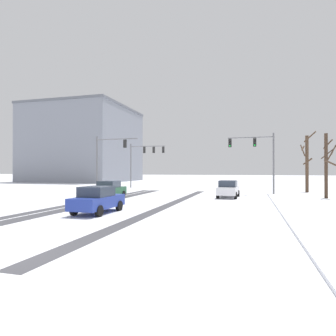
{
  "coord_description": "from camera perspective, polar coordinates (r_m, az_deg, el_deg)",
  "views": [
    {
      "loc": [
        7.43,
        -7.39,
        2.6
      ],
      "look_at": [
        0.0,
        18.96,
        2.8
      ],
      "focal_mm": 31.5,
      "sensor_mm": 36.0,
      "label": 1
    }
  ],
  "objects": [
    {
      "name": "ground_plane",
      "position": [
        10.8,
        -29.46,
        -14.31
      ],
      "size": [
        300.0,
        300.0,
        0.0
      ],
      "primitive_type": "plane",
      "color": "silver"
    },
    {
      "name": "wheel_track_left_lane",
      "position": [
        21.91,
        -0.01,
        -7.23
      ],
      "size": [
        0.83,
        29.8,
        0.01
      ],
      "primitive_type": "cube",
      "color": "#424247",
      "rests_on": "ground"
    },
    {
      "name": "wheel_track_right_lane",
      "position": [
        24.77,
        -16.04,
        -6.42
      ],
      "size": [
        0.87,
        29.8,
        0.01
      ],
      "primitive_type": "cube",
      "color": "#424247",
      "rests_on": "ground"
    },
    {
      "name": "wheel_track_center",
      "position": [
        24.16,
        -13.62,
        -6.58
      ],
      "size": [
        1.17,
        29.8,
        0.01
      ],
      "primitive_type": "cube",
      "color": "#424247",
      "rests_on": "ground"
    },
    {
      "name": "sidewalk_kerb_right",
      "position": [
        20.09,
        26.41,
        -7.64
      ],
      "size": [
        4.0,
        29.8,
        0.12
      ],
      "primitive_type": "cube",
      "color": "white",
      "rests_on": "ground"
    },
    {
      "name": "traffic_signal_near_right",
      "position": [
        32.61,
        16.91,
        3.1
      ],
      "size": [
        4.79,
        0.51,
        6.5
      ],
      "color": "slate",
      "rests_on": "ground"
    },
    {
      "name": "traffic_signal_near_left",
      "position": [
        34.3,
        -11.62,
        2.56
      ],
      "size": [
        5.24,
        0.41,
        6.5
      ],
      "color": "slate",
      "rests_on": "ground"
    },
    {
      "name": "traffic_signal_far_left",
      "position": [
        43.41,
        -4.6,
        2.44
      ],
      "size": [
        5.27,
        0.71,
        6.5
      ],
      "color": "slate",
      "rests_on": "ground"
    },
    {
      "name": "car_white_lead",
      "position": [
        28.57,
        11.58,
        -3.99
      ],
      "size": [
        1.99,
        4.18,
        1.62
      ],
      "color": "silver",
      "rests_on": "ground"
    },
    {
      "name": "car_dark_green_second",
      "position": [
        27.49,
        -11.26,
        -4.13
      ],
      "size": [
        1.97,
        4.17,
        1.62
      ],
      "color": "#194C2D",
      "rests_on": "ground"
    },
    {
      "name": "car_blue_third",
      "position": [
        18.43,
        -13.48,
        -5.96
      ],
      "size": [
        1.87,
        4.12,
        1.62
      ],
      "color": "#233899",
      "rests_on": "ground"
    },
    {
      "name": "bare_tree_sidewalk_mid",
      "position": [
        30.97,
        28.4,
        0.67
      ],
      "size": [
        1.73,
        2.14,
        6.02
      ],
      "color": "#423023",
      "rests_on": "ground"
    },
    {
      "name": "bare_tree_sidewalk_far",
      "position": [
        38.2,
        25.29,
        1.06
      ],
      "size": [
        1.78,
        1.77,
        7.19
      ],
      "color": "#4C3828",
      "rests_on": "ground"
    },
    {
      "name": "office_building_far_left_block",
      "position": [
        72.84,
        -15.81,
        4.35
      ],
      "size": [
        21.4,
        22.06,
        17.24
      ],
      "color": "gray",
      "rests_on": "ground"
    }
  ]
}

